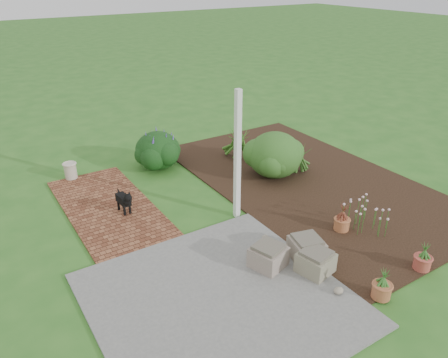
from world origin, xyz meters
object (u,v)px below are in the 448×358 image
stone_trough_near (315,263)px  black_dog (124,200)px  evergreen_shrub (275,154)px  cream_ceramic_urn (70,171)px

stone_trough_near → black_dog: size_ratio=0.87×
black_dog → evergreen_shrub: (3.54, -0.18, 0.23)m
black_dog → cream_ceramic_urn: bearing=97.6°
stone_trough_near → black_dog: 3.82m
cream_ceramic_urn → evergreen_shrub: 4.64m
stone_trough_near → evergreen_shrub: bearing=61.9°
stone_trough_near → evergreen_shrub: size_ratio=0.39×
cream_ceramic_urn → evergreen_shrub: (4.01, -2.31, 0.33)m
evergreen_shrub → cream_ceramic_urn: bearing=150.0°
stone_trough_near → cream_ceramic_urn: cream_ceramic_urn is taller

